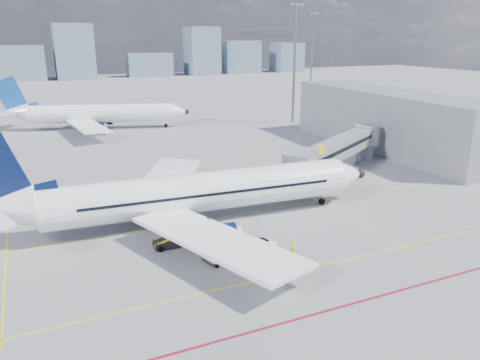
# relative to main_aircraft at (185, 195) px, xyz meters

# --- Properties ---
(ground) EXTENTS (420.00, 420.00, 0.00)m
(ground) POSITION_rel_main_aircraft_xyz_m (2.74, -7.95, -3.22)
(ground) COLOR gray
(ground) RESTS_ON ground
(apron_markings) EXTENTS (90.00, 35.12, 0.01)m
(apron_markings) POSITION_rel_main_aircraft_xyz_m (2.17, -11.86, -3.21)
(apron_markings) COLOR yellow
(apron_markings) RESTS_ON ground
(jet_bridge) EXTENTS (23.55, 15.78, 6.30)m
(jet_bridge) POSITION_rel_main_aircraft_xyz_m (26.25, 8.96, 0.53)
(jet_bridge) COLOR gray
(jet_bridge) RESTS_ON ground
(terminal_block) EXTENTS (10.00, 42.00, 10.00)m
(terminal_block) POSITION_rel_main_aircraft_xyz_m (42.69, 18.05, 1.78)
(terminal_block) COLOR gray
(terminal_block) RESTS_ON ground
(floodlight_mast_ne) EXTENTS (3.20, 0.61, 25.45)m
(floodlight_mast_ne) POSITION_rel_main_aircraft_xyz_m (40.74, 47.05, 10.37)
(floodlight_mast_ne) COLOR slate
(floodlight_mast_ne) RESTS_ON ground
(floodlight_mast_far) EXTENTS (3.20, 0.61, 25.45)m
(floodlight_mast_far) POSITION_rel_main_aircraft_xyz_m (67.74, 82.05, 10.37)
(floodlight_mast_far) COLOR slate
(floodlight_mast_far) RESTS_ON ground
(distant_skyline) EXTENTS (244.90, 14.26, 25.04)m
(distant_skyline) POSITION_rel_main_aircraft_xyz_m (-4.27, 182.05, 7.08)
(distant_skyline) COLOR slate
(distant_skyline) RESTS_ON ground
(main_aircraft) EXTENTS (43.29, 37.68, 12.63)m
(main_aircraft) POSITION_rel_main_aircraft_xyz_m (0.00, 0.00, 0.00)
(main_aircraft) COLOR white
(main_aircraft) RESTS_ON ground
(second_aircraft) EXTENTS (38.30, 32.71, 11.45)m
(second_aircraft) POSITION_rel_main_aircraft_xyz_m (-1.36, 57.53, 0.01)
(second_aircraft) COLOR white
(second_aircraft) RESTS_ON ground
(baggage_tug) EXTENTS (2.19, 1.68, 1.37)m
(baggage_tug) POSITION_rel_main_aircraft_xyz_m (4.33, -9.67, -2.56)
(baggage_tug) COLOR white
(baggage_tug) RESTS_ON ground
(cargo_dolly) EXTENTS (4.21, 2.75, 2.13)m
(cargo_dolly) POSITION_rel_main_aircraft_xyz_m (0.51, -9.42, -2.05)
(cargo_dolly) COLOR black
(cargo_dolly) RESTS_ON ground
(belt_loader) EXTENTS (5.62, 1.57, 2.29)m
(belt_loader) POSITION_rel_main_aircraft_xyz_m (-2.63, -4.91, -2.62)
(belt_loader) COLOR black
(belt_loader) RESTS_ON ground
(ramp_worker) EXTENTS (0.66, 0.78, 1.80)m
(ramp_worker) POSITION_rel_main_aircraft_xyz_m (6.24, -11.45, -2.31)
(ramp_worker) COLOR yellow
(ramp_worker) RESTS_ON ground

